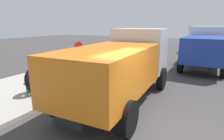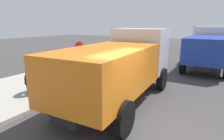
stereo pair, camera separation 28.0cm
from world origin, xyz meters
TOP-DOWN VIEW (x-y plane):
  - ground_plane at (0.00, 0.00)m, footprint 80.00×80.00m
  - sidewalk_curb at (0.00, 6.50)m, footprint 36.00×5.00m
  - fire_hydrant at (0.08, 5.58)m, footprint 0.23×0.52m
  - loose_tire at (0.29, 5.34)m, footprint 1.28×0.78m
  - stop_sign at (2.52, 4.60)m, footprint 0.76×0.08m
  - dump_truck_orange at (1.89, 1.75)m, footprint 7.11×3.07m
  - dump_truck_blue at (10.45, -0.93)m, footprint 7.01×2.83m
  - dump_truck_green at (21.22, -0.09)m, footprint 7.10×3.04m

SIDE VIEW (x-z plane):
  - ground_plane at x=0.00m, z-range 0.00..0.00m
  - sidewalk_curb at x=0.00m, z-range 0.00..0.15m
  - fire_hydrant at x=0.08m, z-range 0.18..1.02m
  - loose_tire at x=0.29m, z-range 0.15..1.38m
  - dump_truck_orange at x=1.89m, z-range 0.11..3.11m
  - dump_truck_blue at x=10.45m, z-range 0.11..3.11m
  - dump_truck_green at x=21.22m, z-range 0.11..3.11m
  - stop_sign at x=2.52m, z-range 0.58..2.78m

